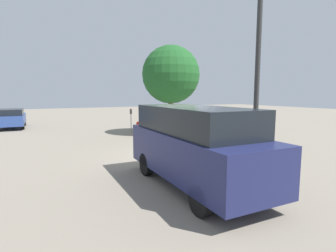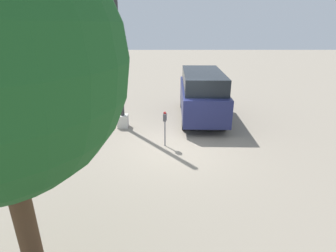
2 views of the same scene
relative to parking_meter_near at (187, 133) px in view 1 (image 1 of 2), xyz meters
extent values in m
plane|color=gray|center=(-0.04, -0.42, -0.97)|extent=(80.00, 80.00, 0.00)
cylinder|color=gray|center=(0.00, 0.00, -0.48)|extent=(0.05, 0.05, 0.98)
cube|color=#47474C|center=(0.00, 0.00, 0.14)|extent=(0.21, 0.13, 0.26)
sphere|color=maroon|center=(0.00, 0.00, 0.29)|extent=(0.11, 0.11, 0.11)
cylinder|color=gray|center=(-7.17, 0.14, -0.35)|extent=(0.05, 0.05, 1.24)
cube|color=#47474C|center=(-7.17, 0.14, 0.41)|extent=(0.21, 0.13, 0.26)
sphere|color=maroon|center=(-7.17, 0.14, 0.56)|extent=(0.11, 0.11, 0.11)
cube|color=beige|center=(1.89, 1.83, -0.69)|extent=(0.44, 0.44, 0.55)
cylinder|color=#2D2D2D|center=(1.89, 1.83, 2.53)|extent=(0.18, 0.18, 5.90)
cube|color=navy|center=(3.17, -1.69, -0.04)|extent=(5.05, 2.01, 1.15)
cube|color=black|center=(3.05, -1.69, 0.88)|extent=(4.04, 1.84, 0.70)
cube|color=orange|center=(5.64, -1.14, -0.47)|extent=(0.08, 0.12, 0.20)
cylinder|color=black|center=(4.74, -0.90, -0.62)|extent=(0.71, 0.24, 0.70)
cylinder|color=black|center=(4.70, -2.56, -0.62)|extent=(0.71, 0.24, 0.70)
cylinder|color=black|center=(1.65, -0.82, -0.62)|extent=(0.71, 0.24, 0.70)
cylinder|color=black|center=(1.60, -2.48, -0.62)|extent=(0.71, 0.24, 0.70)
cube|color=#2D478C|center=(-13.61, -6.96, -0.33)|extent=(4.38, 1.88, 0.68)
cube|color=black|center=(-13.39, -6.96, 0.23)|extent=(2.42, 1.69, 0.44)
cube|color=orange|center=(-15.74, -7.49, -0.52)|extent=(0.08, 0.12, 0.20)
cylinder|color=black|center=(-14.97, -7.71, -0.67)|extent=(0.60, 0.23, 0.60)
cylinder|color=black|center=(-14.94, -6.15, -0.67)|extent=(0.60, 0.23, 0.60)
cylinder|color=black|center=(-12.25, -6.21, -0.67)|extent=(0.60, 0.23, 0.60)
cylinder|color=#513823|center=(-5.42, 2.16, 0.27)|extent=(0.32, 0.32, 2.47)
sphere|color=#1E5623|center=(-5.42, 2.16, 2.75)|extent=(3.56, 3.56, 3.56)
cylinder|color=red|center=(-6.24, 0.26, -0.63)|extent=(0.22, 0.22, 0.67)
sphere|color=red|center=(-6.24, 0.26, -0.24)|extent=(0.19, 0.19, 0.19)
camera|label=1|loc=(9.02, -5.60, 1.58)|focal=28.00mm
camera|label=2|loc=(-8.73, -0.09, 3.18)|focal=28.00mm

